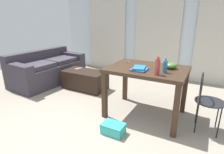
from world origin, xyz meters
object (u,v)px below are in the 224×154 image
object	(u,v)px
tv_remote_primary	(78,69)
bottle_near	(165,67)
couch	(48,69)
scissors	(128,62)
wire_chair	(206,96)
bottle_far	(157,67)
shoebox	(113,129)
coffee_table	(85,80)
craft_table	(147,75)
bowl	(171,66)
book_stack	(139,69)

from	to	relation	value
tv_remote_primary	bottle_near	bearing A→B (deg)	3.05
couch	scissors	xyz separation A→B (m)	(2.18, -0.24, 0.48)
wire_chair	bottle_far	distance (m)	0.76
bottle_near	tv_remote_primary	world-z (taller)	bottle_near
scissors	shoebox	distance (m)	1.13
bottle_far	tv_remote_primary	bearing A→B (deg)	157.64
coffee_table	craft_table	size ratio (longest dim) A/B	0.82
couch	tv_remote_primary	xyz separation A→B (m)	(0.83, 0.13, 0.10)
couch	bowl	distance (m)	2.95
coffee_table	shoebox	world-z (taller)	coffee_table
bottle_near	scissors	size ratio (longest dim) A/B	2.00
shoebox	craft_table	bearing A→B (deg)	73.96
craft_table	wire_chair	xyz separation A→B (m)	(0.83, -0.02, -0.16)
bowl	tv_remote_primary	world-z (taller)	bowl
bottle_far	scissors	size ratio (longest dim) A/B	2.47
book_stack	tv_remote_primary	xyz separation A→B (m)	(-1.68, 0.71, -0.39)
bottle_far	shoebox	xyz separation A→B (m)	(-0.42, -0.42, -0.82)
bottle_near	couch	bearing A→B (deg)	169.37
bowl	scissors	size ratio (longest dim) A/B	1.70
bottle_near	craft_table	bearing A→B (deg)	153.76
wire_chair	bowl	xyz separation A→B (m)	(-0.51, 0.13, 0.32)
bottle_near	coffee_table	bearing A→B (deg)	161.62
craft_table	bottle_near	xyz separation A→B (m)	(0.29, -0.14, 0.20)
shoebox	bowl	bearing A→B (deg)	57.30
shoebox	bottle_far	bearing A→B (deg)	44.50
coffee_table	book_stack	bearing A→B (deg)	-23.63
craft_table	tv_remote_primary	distance (m)	1.84
wire_chair	tv_remote_primary	bearing A→B (deg)	167.96
bottle_near	book_stack	distance (m)	0.35
bottle_near	bowl	size ratio (longest dim) A/B	1.18
couch	coffee_table	distance (m)	1.06
craft_table	bottle_far	distance (m)	0.42
shoebox	book_stack	bearing A→B (deg)	74.48
coffee_table	scissors	size ratio (longest dim) A/B	9.48
craft_table	bowl	xyz separation A→B (m)	(0.32, 0.11, 0.16)
bowl	tv_remote_primary	bearing A→B (deg)	168.66
bottle_far	book_stack	size ratio (longest dim) A/B	0.87
book_stack	bottle_near	bearing A→B (deg)	6.40
bottle_far	bowl	bearing A→B (deg)	76.19
coffee_table	tv_remote_primary	world-z (taller)	tv_remote_primary
craft_table	bowl	size ratio (longest dim) A/B	6.83
coffee_table	couch	bearing A→B (deg)	-176.44
bottle_near	book_stack	world-z (taller)	bottle_near
craft_table	bottle_near	size ratio (longest dim) A/B	5.80
bottle_near	bowl	world-z (taller)	bottle_near
book_stack	tv_remote_primary	bearing A→B (deg)	157.22
bowl	shoebox	xyz separation A→B (m)	(-0.52, -0.81, -0.75)
bottle_near	tv_remote_primary	size ratio (longest dim) A/B	1.18
bottle_far	scissors	bearing A→B (deg)	144.22
coffee_table	bottle_near	world-z (taller)	bottle_near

